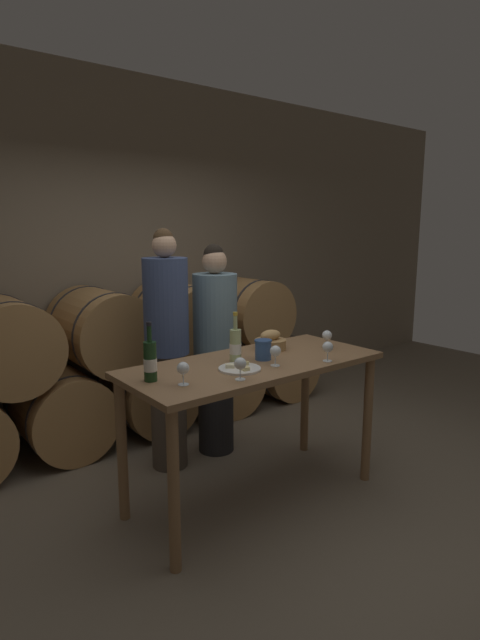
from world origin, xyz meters
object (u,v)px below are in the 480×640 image
blue_crock (263,349)px  tasting_table (254,380)px  person_right (215,349)px  wine_glass_right (328,348)px  wine_bottle_white (235,345)px  cheese_plate (240,368)px  wine_glass_far_right (327,336)px  wine_glass_far_left (183,369)px  wine_bottle_red (150,361)px  person_left (167,349)px  bread_basket (270,342)px  wine_glass_left (240,364)px  wine_glass_center (275,352)px

blue_crock → tasting_table: bearing=-178.8°
person_right → wine_glass_right: (0.15, -1.04, 0.19)m
wine_bottle_white → cheese_plate: bearing=-119.5°
wine_bottle_white → blue_crock: bearing=-18.5°
wine_bottle_white → wine_glass_far_right: 0.75m
wine_glass_far_right → tasting_table: bearing=175.5°
blue_crock → wine_glass_far_left: 0.71m
wine_bottle_red → wine_glass_right: 1.15m
person_left → wine_bottle_white: bearing=-81.4°
wine_bottle_white → bread_basket: size_ratio=1.48×
cheese_plate → wine_glass_far_left: (-0.42, -0.04, 0.08)m
person_right → bread_basket: (0.07, -0.58, 0.16)m
bread_basket → wine_glass_left: (-0.61, -0.43, 0.04)m
wine_glass_left → wine_glass_far_right: (0.94, 0.20, 0.00)m
wine_glass_far_left → wine_glass_left: bearing=-21.3°
wine_bottle_red → wine_glass_center: wine_bottle_red is taller
tasting_table → wine_glass_far_right: (0.63, -0.05, 0.22)m
wine_bottle_white → wine_glass_left: (-0.21, -0.31, -0.02)m
wine_bottle_white → cheese_plate: 0.21m
wine_glass_far_right → cheese_plate: bearing=-176.9°
wine_glass_right → wine_bottle_white: bearing=143.8°
wine_bottle_red → wine_glass_center: 0.79m
wine_bottle_red → bread_basket: (1.02, 0.13, -0.06)m
cheese_plate → wine_glass_left: size_ratio=1.98×
wine_bottle_white → wine_bottle_red: bearing=-178.3°
blue_crock → cheese_plate: blue_crock is taller
wine_bottle_red → wine_glass_left: 0.51m
wine_glass_far_left → wine_glass_far_right: same height
tasting_table → wine_glass_center: 0.28m
cheese_plate → wine_glass_center: bearing=-16.1°
tasting_table → wine_glass_far_left: bearing=-167.8°
wine_bottle_red → blue_crock: bearing=-3.0°
wine_bottle_white → wine_glass_far_left: 0.55m
wine_bottle_red → wine_glass_right: wine_bottle_red is taller
wine_glass_far_right → wine_glass_left: bearing=-167.9°
tasting_table → wine_glass_left: (-0.31, -0.25, 0.22)m
wine_bottle_red → cheese_plate: 0.56m
cheese_plate → wine_glass_far_right: wine_glass_far_right is taller
person_right → blue_crock: size_ratio=12.73×
person_left → wine_bottle_red: 0.89m
tasting_table → cheese_plate: 0.26m
wine_bottle_white → wine_glass_right: size_ratio=2.50×
cheese_plate → wine_glass_center: size_ratio=1.98×
blue_crock → wine_glass_right: (0.30, -0.29, 0.02)m
wine_glass_left → person_left: bearing=84.2°
bread_basket → wine_glass_left: bread_basket is taller
blue_crock → wine_glass_far_left: bearing=-169.0°
cheese_plate → wine_glass_right: bearing=-18.9°
person_right → bread_basket: size_ratio=7.60×
wine_glass_left → wine_glass_center: 0.36m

